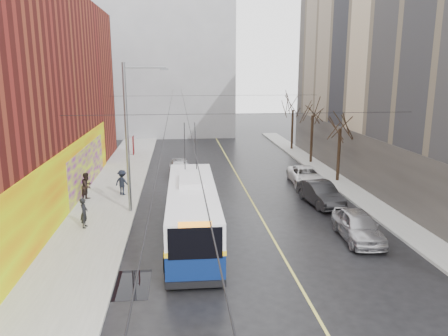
# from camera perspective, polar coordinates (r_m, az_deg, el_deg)

# --- Properties ---
(ground) EXTENTS (140.00, 140.00, 0.00)m
(ground) POSITION_cam_1_polar(r_m,az_deg,el_deg) (18.39, 5.13, -15.15)
(ground) COLOR black
(ground) RESTS_ON ground
(sidewalk_left) EXTENTS (4.00, 60.00, 0.15)m
(sidewalk_left) POSITION_cam_1_polar(r_m,az_deg,el_deg) (29.57, -14.99, -4.43)
(sidewalk_left) COLOR gray
(sidewalk_left) RESTS_ON ground
(sidewalk_right) EXTENTS (2.00, 60.00, 0.15)m
(sidewalk_right) POSITION_cam_1_polar(r_m,az_deg,el_deg) (31.67, 17.07, -3.43)
(sidewalk_right) COLOR gray
(sidewalk_right) RESTS_ON ground
(lane_line) EXTENTS (0.12, 50.00, 0.01)m
(lane_line) POSITION_cam_1_polar(r_m,az_deg,el_deg) (31.50, 2.93, -3.09)
(lane_line) COLOR #BFB74C
(lane_line) RESTS_ON ground
(building_far) EXTENTS (20.50, 12.10, 18.00)m
(building_far) POSITION_cam_1_polar(r_m,az_deg,el_deg) (60.98, -8.81, 13.00)
(building_far) COLOR gray
(building_far) RESTS_ON ground
(streetlight_pole) EXTENTS (2.65, 0.60, 9.00)m
(streetlight_pole) POSITION_cam_1_polar(r_m,az_deg,el_deg) (26.35, -12.23, 4.29)
(streetlight_pole) COLOR slate
(streetlight_pole) RESTS_ON ground
(catenary_wires) EXTENTS (18.00, 60.00, 0.22)m
(catenary_wires) POSITION_cam_1_polar(r_m,az_deg,el_deg) (30.79, -4.68, 8.34)
(catenary_wires) COLOR black
(tree_near) EXTENTS (3.20, 3.20, 6.40)m
(tree_near) POSITION_cam_1_polar(r_m,az_deg,el_deg) (34.39, 15.02, 6.28)
(tree_near) COLOR black
(tree_near) RESTS_ON ground
(tree_mid) EXTENTS (3.20, 3.20, 6.68)m
(tree_mid) POSITION_cam_1_polar(r_m,az_deg,el_deg) (40.95, 11.55, 7.82)
(tree_mid) COLOR black
(tree_mid) RESTS_ON ground
(tree_far) EXTENTS (3.20, 3.20, 6.57)m
(tree_far) POSITION_cam_1_polar(r_m,az_deg,el_deg) (47.66, 9.02, 8.44)
(tree_far) COLOR black
(tree_far) RESTS_ON ground
(puddle) EXTENTS (2.33, 2.61, 0.01)m
(puddle) POSITION_cam_1_polar(r_m,az_deg,el_deg) (18.88, -13.29, -14.66)
(puddle) COLOR black
(puddle) RESTS_ON ground
(pigeons_flying) EXTENTS (3.83, 0.33, 1.23)m
(pigeons_flying) POSITION_cam_1_polar(r_m,az_deg,el_deg) (26.41, -4.59, 8.73)
(pigeons_flying) COLOR slate
(trolleybus) EXTENTS (2.79, 11.42, 5.38)m
(trolleybus) POSITION_cam_1_polar(r_m,az_deg,el_deg) (22.50, -4.15, -5.66)
(trolleybus) COLOR #091A49
(trolleybus) RESTS_ON ground
(parked_car_a) EXTENTS (2.01, 4.52, 1.51)m
(parked_car_a) POSITION_cam_1_polar(r_m,az_deg,el_deg) (23.62, 17.10, -7.21)
(parked_car_a) COLOR #A6A6AA
(parked_car_a) RESTS_ON ground
(parked_car_b) EXTENTS (2.11, 4.66, 1.48)m
(parked_car_b) POSITION_cam_1_polar(r_m,az_deg,el_deg) (29.00, 12.48, -3.26)
(parked_car_b) COLOR black
(parked_car_b) RESTS_ON ground
(parked_car_c) EXTENTS (2.43, 4.87, 1.33)m
(parked_car_c) POSITION_cam_1_polar(r_m,az_deg,el_deg) (33.91, 10.63, -1.00)
(parked_car_c) COLOR white
(parked_car_c) RESTS_ON ground
(following_car) EXTENTS (1.92, 4.53, 1.53)m
(following_car) POSITION_cam_1_polar(r_m,az_deg,el_deg) (35.63, -5.80, -0.01)
(following_car) COLOR #B9BABE
(following_car) RESTS_ON ground
(pedestrian_a) EXTENTS (0.43, 0.63, 1.65)m
(pedestrian_a) POSITION_cam_1_polar(r_m,az_deg,el_deg) (25.02, -17.82, -5.60)
(pedestrian_a) COLOR black
(pedestrian_a) RESTS_ON sidewalk_left
(pedestrian_b) EXTENTS (0.97, 1.08, 1.83)m
(pedestrian_b) POSITION_cam_1_polar(r_m,az_deg,el_deg) (30.23, -17.47, -2.26)
(pedestrian_b) COLOR black
(pedestrian_b) RESTS_ON sidewalk_left
(pedestrian_c) EXTENTS (1.30, 1.11, 1.74)m
(pedestrian_c) POSITION_cam_1_polar(r_m,az_deg,el_deg) (30.76, -13.14, -1.84)
(pedestrian_c) COLOR black
(pedestrian_c) RESTS_ON sidewalk_left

